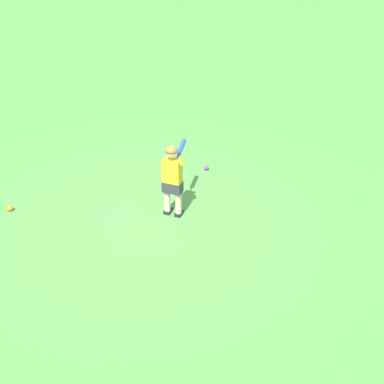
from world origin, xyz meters
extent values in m
plane|color=#519942|center=(0.00, 0.00, 0.00)|extent=(40.00, 40.00, 0.00)
cube|color=#232328|center=(-0.36, 0.18, 0.03)|extent=(0.16, 0.10, 0.05)
cylinder|color=beige|center=(-0.34, 0.18, 0.21)|extent=(0.09, 0.09, 0.34)
cube|color=#232328|center=(-0.37, 0.35, 0.03)|extent=(0.16, 0.10, 0.05)
cylinder|color=beige|center=(-0.35, 0.35, 0.21)|extent=(0.09, 0.09, 0.34)
cube|color=#383842|center=(-0.35, 0.26, 0.46)|extent=(0.17, 0.28, 0.16)
cube|color=yellow|center=(-0.35, 0.26, 0.71)|extent=(0.17, 0.26, 0.34)
sphere|color=beige|center=(-0.35, 0.26, 1.00)|extent=(0.17, 0.17, 0.17)
ellipsoid|color=olive|center=(-0.34, 0.27, 1.02)|extent=(0.19, 0.19, 0.11)
sphere|color=blue|center=(-0.49, 0.26, 0.80)|extent=(0.04, 0.04, 0.04)
cylinder|color=black|center=(-0.58, 0.23, 0.81)|extent=(0.14, 0.06, 0.05)
cylinder|color=blue|center=(-0.81, 0.18, 0.85)|extent=(0.35, 0.15, 0.11)
sphere|color=blue|center=(-0.97, 0.14, 0.87)|extent=(0.07, 0.07, 0.07)
cylinder|color=yellow|center=(-0.45, 0.22, 0.81)|extent=(0.28, 0.25, 0.14)
cylinder|color=yellow|center=(-0.46, 0.29, 0.81)|extent=(0.25, 0.27, 0.14)
sphere|color=orange|center=(0.59, -1.91, 0.05)|extent=(0.09, 0.09, 0.09)
sphere|color=purple|center=(-1.78, 0.14, 0.04)|extent=(0.08, 0.08, 0.08)
camera|label=1|loc=(4.93, 3.09, 3.93)|focal=46.64mm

